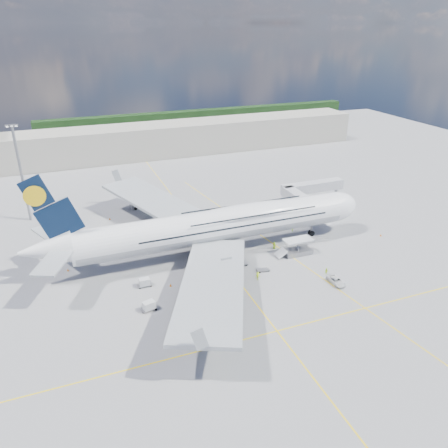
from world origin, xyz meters
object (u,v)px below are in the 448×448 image
object	(u,v)px
catering_truck_outer	(141,202)
cone_tail	(68,270)
crew_loader	(326,271)
dolly_row_b	(149,306)
cone_wing_left_inner	(160,220)
cone_wing_right_outer	(187,330)
dolly_nose_near	(239,264)
catering_truck_inner	(180,221)
light_mast	(21,173)
cone_wing_left_outer	(110,219)
cargo_loader	(297,249)
crew_wing	(228,306)
crew_nose	(293,229)
airliner	(217,225)
jet_bridge	(307,192)
crew_van	(274,245)
dolly_row_a	(182,328)
crew_tug	(258,276)
baggage_tug	(202,276)
dolly_back	(145,282)
cone_wing_right_inner	(171,285)
dolly_nose_far	(263,270)
service_van	(336,281)
dolly_row_c	(194,294)
cone_nose	(381,235)

from	to	relation	value
catering_truck_outer	cone_tail	xyz separation A→B (m)	(-21.43, -29.31, -1.37)
crew_loader	dolly_row_b	bearing A→B (deg)	-148.94
cone_wing_left_inner	cone_wing_right_outer	size ratio (longest dim) A/B	1.12
dolly_nose_near	catering_truck_inner	xyz separation A→B (m)	(-6.71, 22.69, 1.71)
light_mast	dolly_nose_near	bearing A→B (deg)	-44.79
crew_loader	cone_wing_left_outer	xyz separation A→B (m)	(-38.37, 44.82, -0.49)
cone_wing_left_inner	cargo_loader	bearing A→B (deg)	-49.37
catering_truck_outer	crew_wing	size ratio (longest dim) A/B	3.36
cargo_loader	cone_wing_left_outer	xyz separation A→B (m)	(-37.07, 34.64, -0.97)
catering_truck_inner	crew_nose	distance (m)	28.51
airliner	jet_bridge	size ratio (longest dim) A/B	4.21
catering_truck_outer	crew_wing	world-z (taller)	catering_truck_outer
dolly_nose_near	crew_van	bearing A→B (deg)	26.28
dolly_row_b	catering_truck_inner	xyz separation A→B (m)	(14.95, 31.67, 1.12)
airliner	crew_van	distance (m)	14.60
dolly_row_a	crew_tug	world-z (taller)	crew_tug
jet_bridge	catering_truck_inner	xyz separation A→B (m)	(-33.94, 4.49, -4.75)
baggage_tug	dolly_back	bearing A→B (deg)	159.75
crew_tug	dolly_back	bearing A→B (deg)	170.13
airliner	cone_wing_left_outer	bearing A→B (deg)	126.69
crew_van	cone_wing_right_inner	size ratio (longest dim) A/B	2.94
dolly_nose_near	crew_tug	xyz separation A→B (m)	(1.28, -6.72, 0.51)
dolly_nose_near	cone_tail	world-z (taller)	cone_tail
jet_bridge	cone_wing_right_outer	xyz separation A→B (m)	(-44.20, -35.32, -6.61)
dolly_nose_near	cone_wing_right_outer	bearing A→B (deg)	-130.21
crew_van	cone_wing_left_outer	xyz separation A→B (m)	(-33.48, 30.56, -0.59)
baggage_tug	catering_truck_outer	size ratio (longest dim) A/B	0.45
dolly_nose_far	service_van	world-z (taller)	service_van
catering_truck_outer	cone_tail	distance (m)	36.34
cone_wing_right_outer	dolly_nose_far	bearing A→B (deg)	32.28
cone_tail	dolly_row_c	bearing A→B (deg)	-41.16
dolly_nose_near	cone_wing_right_inner	size ratio (longest dim) A/B	6.05
dolly_nose_far	cone_wing_left_outer	size ratio (longest dim) A/B	4.96
crew_van	cone_nose	xyz separation A→B (m)	(27.60, -3.56, -0.58)
cargo_loader	dolly_row_b	bearing A→B (deg)	-165.72
catering_truck_outer	crew_tug	world-z (taller)	catering_truck_outer
airliner	dolly_nose_near	bearing A→B (deg)	-72.34
cone_wing_right_inner	cone_wing_right_outer	size ratio (longest dim) A/B	1.19
cone_tail	cone_nose	bearing A→B (deg)	-8.03
service_van	crew_nose	xyz separation A→B (m)	(3.76, 24.59, 0.18)
crew_wing	light_mast	bearing A→B (deg)	23.66
cargo_loader	cone_wing_right_inner	xyz separation A→B (m)	(-30.21, -2.75, -0.97)
cone_nose	light_mast	bearing A→B (deg)	152.78
cone_wing_left_inner	cone_wing_right_inner	distance (m)	32.00
service_van	cone_wing_left_outer	distance (m)	61.82
cone_tail	service_van	bearing A→B (deg)	-26.23
jet_bridge	cone_wing_left_inner	size ratio (longest dim) A/B	34.08
cone_nose	cone_wing_right_inner	bearing A→B (deg)	-176.54
crew_van	crew_loader	bearing A→B (deg)	145.41
light_mast	cone_wing_left_inner	world-z (taller)	light_mast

